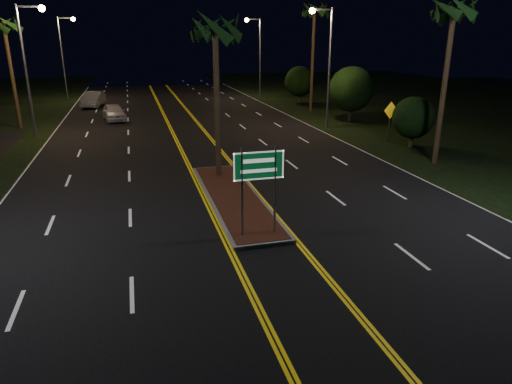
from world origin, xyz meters
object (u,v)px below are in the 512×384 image
object	(u,v)px
palm_right_far	(314,11)
car_near	(114,111)
streetlight_left_mid	(30,56)
highway_sign	(259,174)
median_island	(234,198)
shrub_far	(300,81)
car_far	(93,98)
palm_left_far	(4,25)
streetlight_left_far	(65,49)
shrub_near	(413,118)
warning_sign	(390,116)
palm_median	(215,29)
shrub_mid	(351,89)
streetlight_right_far	(257,48)
streetlight_right_mid	(325,54)
palm_right_near	(454,10)

from	to	relation	value
palm_right_far	car_near	world-z (taller)	palm_right_far
streetlight_left_mid	palm_right_far	xyz separation A→B (m)	(23.41, 6.00, 3.49)
highway_sign	median_island	bearing A→B (deg)	90.00
shrub_far	car_far	distance (m)	21.98
median_island	palm_right_far	xyz separation A→B (m)	(12.80, 23.00, 9.06)
streetlight_left_mid	palm_left_far	world-z (taller)	streetlight_left_mid
car_far	streetlight_left_far	bearing A→B (deg)	128.42
car_near	shrub_near	bearing A→B (deg)	-48.58
palm_right_far	warning_sign	size ratio (longest dim) A/B	3.72
highway_sign	palm_right_far	size ratio (longest dim) A/B	0.31
palm_left_far	shrub_far	bearing A→B (deg)	16.74
palm_median	shrub_near	world-z (taller)	palm_median
highway_sign	shrub_near	distance (m)	17.55
shrub_mid	car_far	bearing A→B (deg)	145.52
highway_sign	shrub_mid	distance (m)	25.41
median_island	car_near	xyz separation A→B (m)	(-5.62, 22.84, 0.74)
streetlight_right_far	warning_sign	world-z (taller)	streetlight_right_far
streetlight_right_mid	shrub_near	world-z (taller)	streetlight_right_mid
streetlight_right_far	highway_sign	bearing A→B (deg)	-105.15
shrub_mid	shrub_near	bearing A→B (deg)	-92.86
shrub_far	warning_sign	bearing A→B (deg)	-92.48
shrub_near	shrub_mid	distance (m)	10.04
highway_sign	shrub_far	bearing A→B (deg)	67.43
palm_median	palm_left_far	size ratio (longest dim) A/B	0.94
palm_left_far	shrub_mid	xyz separation A→B (m)	(26.80, -4.00, -5.02)
palm_left_far	shrub_far	size ratio (longest dim) A/B	2.22
palm_right_near	warning_sign	size ratio (longest dim) A/B	3.36
streetlight_left_far	streetlight_right_mid	bearing A→B (deg)	-46.03
streetlight_left_far	palm_right_far	xyz separation A→B (m)	(23.41, -14.00, 3.49)
palm_right_far	warning_sign	distance (m)	15.94
car_far	streetlight_right_mid	bearing A→B (deg)	-32.79
shrub_near	warning_sign	xyz separation A→B (m)	(-0.57, 1.84, -0.12)
palm_right_far	shrub_mid	size ratio (longest dim) A/B	2.23
palm_median	palm_left_far	bearing A→B (deg)	126.18
shrub_near	shrub_far	world-z (taller)	shrub_far
palm_median	warning_sign	size ratio (longest dim) A/B	3.00
median_island	palm_left_far	distance (m)	25.76
highway_sign	warning_sign	bearing A→B (deg)	45.26
palm_left_far	warning_sign	xyz separation A→B (m)	(25.73, -12.16, -5.92)
streetlight_right_far	palm_median	xyz separation A→B (m)	(-10.61, -31.50, 1.62)
streetlight_left_mid	palm_median	size ratio (longest dim) A/B	1.08
median_island	streetlight_left_far	size ratio (longest dim) A/B	1.14
palm_median	shrub_mid	xyz separation A→B (m)	(14.00, 13.50, -4.55)
streetlight_right_mid	streetlight_left_far	bearing A→B (deg)	133.97
median_island	streetlight_right_far	distance (m)	37.00
streetlight_right_mid	car_far	size ratio (longest dim) A/B	1.69
car_near	shrub_far	bearing A→B (deg)	8.66
shrub_far	highway_sign	bearing A→B (deg)	-112.57
palm_median	car_far	world-z (taller)	palm_median
shrub_near	shrub_mid	bearing A→B (deg)	87.14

